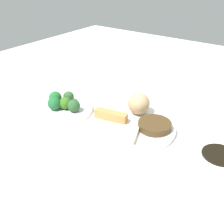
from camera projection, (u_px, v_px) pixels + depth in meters
tabletop at (144, 130)px, 0.86m from camera, size 2.20×2.20×0.02m
main_plate at (132, 126)px, 0.85m from camera, size 0.28×0.28×0.02m
rice_scoop at (139, 103)px, 0.88m from camera, size 0.07×0.07×0.07m
spring_roll at (111, 116)px, 0.86m from camera, size 0.11×0.05×0.03m
crab_rangoon_wonton at (125, 134)px, 0.78m from camera, size 0.09×0.10×0.01m
stir_fry_heap at (155, 125)px, 0.81m from camera, size 0.10×0.10×0.02m
broccoli_plate at (62, 110)px, 0.94m from camera, size 0.21×0.21×0.01m
broccoli_floret_0 at (74, 106)px, 0.91m from camera, size 0.04×0.04×0.04m
broccoli_floret_1 at (54, 103)px, 0.92m from camera, size 0.05×0.05×0.05m
broccoli_floret_2 at (69, 97)px, 0.97m from camera, size 0.04×0.04×0.04m
broccoli_floret_3 at (66, 103)px, 0.92m from camera, size 0.04×0.04×0.04m
broccoli_floret_4 at (55, 98)px, 0.96m from camera, size 0.05×0.05×0.05m
soy_sauce_bowl at (218, 161)px, 0.68m from camera, size 0.11×0.11×0.04m
soy_sauce_bowl_liquid at (220, 155)px, 0.67m from camera, size 0.09×0.09×0.00m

